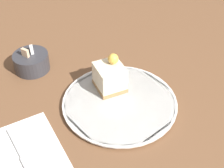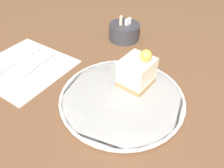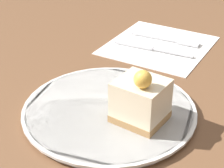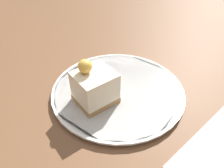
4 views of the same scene
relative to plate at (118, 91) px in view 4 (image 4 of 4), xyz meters
The scene contains 3 objects.
ground_plane 0.04m from the plate, 41.75° to the right, with size 4.00×4.00×0.00m, color brown.
plate is the anchor object (origin of this frame).
cake_slice 0.07m from the plate, 73.94° to the left, with size 0.08×0.09×0.09m.
Camera 4 is at (-0.22, 0.30, 0.30)m, focal length 35.00 mm.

